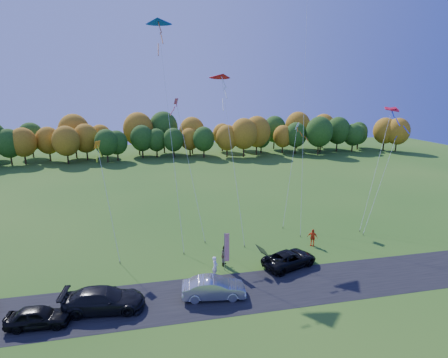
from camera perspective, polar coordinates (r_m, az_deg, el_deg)
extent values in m
plane|color=#245717|center=(33.48, 2.18, -14.24)|extent=(160.00, 160.00, 0.00)
cube|color=black|center=(30.15, 4.12, -17.76)|extent=(90.00, 6.00, 0.01)
imported|color=black|center=(33.93, 10.64, -12.67)|extent=(5.85, 4.08, 1.48)
imported|color=#B1B2B6|center=(28.91, -1.69, -17.35)|extent=(5.17, 2.34, 1.65)
imported|color=black|center=(28.91, -19.05, -18.11)|extent=(6.19, 2.98, 1.74)
imported|color=black|center=(29.10, -28.06, -19.21)|extent=(4.35, 1.96, 1.45)
imported|color=white|center=(31.55, -1.48, -14.14)|extent=(0.66, 0.81, 1.93)
imported|color=gray|center=(33.49, 0.18, -12.35)|extent=(1.00, 1.13, 1.93)
imported|color=#F64317|center=(38.46, 14.24, -9.23)|extent=(1.12, 1.02, 1.84)
cylinder|color=#999999|center=(32.28, 0.06, -11.74)|extent=(0.06, 0.06, 3.64)
cube|color=red|center=(32.16, 0.46, -11.13)|extent=(0.46, 0.04, 2.73)
cube|color=navy|center=(31.77, 0.45, -9.46)|extent=(0.45, 0.03, 0.71)
cylinder|color=#4C3F33|center=(36.03, -6.55, -11.97)|extent=(0.08, 0.08, 0.20)
cone|color=#0C39B2|center=(44.02, -10.72, 24.05)|extent=(3.07, 2.35, 3.35)
cylinder|color=#4C3F33|center=(40.61, 12.36, -9.08)|extent=(0.08, 0.08, 0.20)
cylinder|color=#4C3F33|center=(37.36, 3.38, -10.89)|extent=(0.08, 0.08, 0.20)
cone|color=red|center=(41.57, -0.42, 16.51)|extent=(2.66, 2.03, 2.90)
cylinder|color=#4C3F33|center=(43.97, 21.28, -7.91)|extent=(0.08, 0.08, 0.20)
cube|color=red|center=(49.94, 25.72, 10.21)|extent=(3.52, 1.22, 1.32)
cylinder|color=#4C3F33|center=(35.54, -16.63, -12.90)|extent=(0.08, 0.08, 0.20)
cube|color=orange|center=(36.91, -20.02, 5.28)|extent=(1.29, 1.29, 1.54)
cylinder|color=#4C3F33|center=(42.58, 9.59, -7.82)|extent=(0.08, 0.08, 0.20)
cube|color=white|center=(45.92, 11.86, 8.44)|extent=(1.42, 1.42, 1.69)
cylinder|color=#4C3F33|center=(38.30, -3.11, -10.23)|extent=(0.08, 0.08, 0.20)
cube|color=#D94856|center=(40.66, -7.84, 12.47)|extent=(1.12, 1.12, 1.33)
cylinder|color=#4C3F33|center=(43.18, 21.76, -8.36)|extent=(0.08, 0.08, 0.20)
cube|color=#0C18B3|center=(46.51, 26.25, 6.02)|extent=(0.87, 0.87, 1.03)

